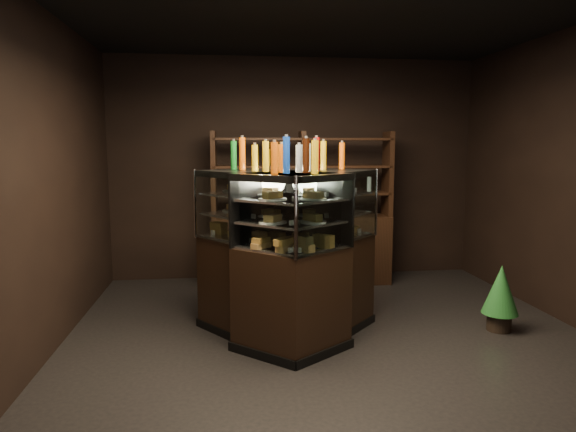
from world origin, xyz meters
name	(u,v)px	position (x,y,z in m)	size (l,w,h in m)	color
ground	(331,340)	(0.00, 0.00, 0.00)	(5.00, 5.00, 0.00)	black
room_shell	(334,132)	(0.00, 0.00, 1.94)	(5.02, 5.02, 3.01)	black
display_case	(289,283)	(-0.38, 0.17, 0.53)	(1.84, 1.61, 1.59)	black
food_display	(289,214)	(-0.38, 0.17, 1.19)	(1.35, 1.16, 0.48)	#B68841
bottles_top	(289,156)	(-0.38, 0.18, 1.72)	(1.17, 1.02, 0.30)	#B20C0A
potted_conifer	(501,289)	(1.70, 0.06, 0.43)	(0.35, 0.35, 0.75)	black
back_shelving	(302,238)	(0.03, 2.05, 0.61)	(2.34, 0.50, 2.00)	black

